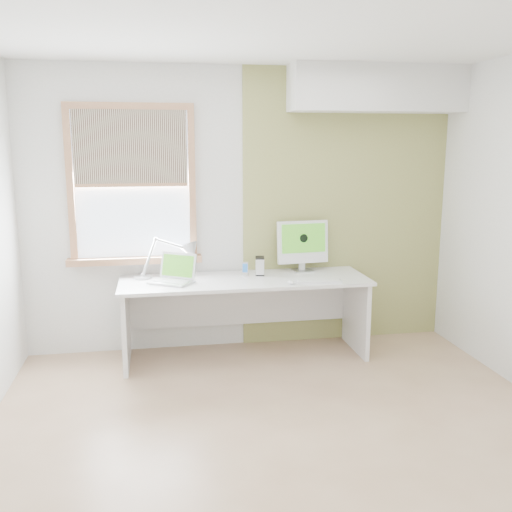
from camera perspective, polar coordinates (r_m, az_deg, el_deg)
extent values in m
cube|color=tan|center=(4.02, 2.76, -17.26)|extent=(4.00, 3.50, 0.02)
cube|color=white|center=(3.60, 3.18, 22.50)|extent=(4.00, 3.50, 0.02)
cube|color=silver|center=(5.30, -1.35, 4.66)|extent=(4.00, 0.02, 2.60)
cube|color=silver|center=(1.96, 14.73, -7.16)|extent=(4.00, 0.02, 2.60)
cube|color=#948A49|center=(5.52, 9.03, 4.79)|extent=(2.00, 0.02, 2.60)
cube|color=white|center=(5.42, 12.10, 16.23)|extent=(1.60, 0.40, 0.42)
cube|color=#A16C4A|center=(5.22, -18.25, 6.77)|extent=(0.06, 0.06, 1.42)
cube|color=#A16C4A|center=(5.18, -6.48, 7.22)|extent=(0.06, 0.06, 1.42)
cube|color=#A16C4A|center=(5.17, -12.71, 14.56)|extent=(1.00, 0.06, 0.06)
cube|color=#A16C4A|center=(5.25, -12.09, -0.41)|extent=(1.20, 0.14, 0.06)
cube|color=#D1E2F9|center=(5.19, -12.38, 7.05)|extent=(1.00, 0.01, 1.30)
cube|color=beige|center=(5.14, -12.55, 10.63)|extent=(0.98, 0.02, 0.65)
cube|color=#A16C4A|center=(5.15, -12.40, 7.01)|extent=(0.98, 0.03, 0.03)
cube|color=silver|center=(5.02, -1.13, -2.49)|extent=(2.20, 0.70, 0.03)
cube|color=silver|center=(5.07, -13.00, -6.93)|extent=(0.04, 0.64, 0.70)
cube|color=silver|center=(5.38, 10.06, -5.76)|extent=(0.04, 0.64, 0.70)
cube|color=silver|center=(5.40, -1.66, -4.43)|extent=(2.08, 0.02, 0.48)
cylinder|color=silver|center=(5.13, -11.35, -2.11)|extent=(0.19, 0.19, 0.02)
sphere|color=silver|center=(5.13, -11.36, -1.93)|extent=(0.06, 0.06, 0.05)
cylinder|color=silver|center=(5.11, -10.73, -0.13)|extent=(0.15, 0.06, 0.33)
sphere|color=silver|center=(5.10, -10.09, 1.68)|extent=(0.05, 0.05, 0.04)
cylinder|color=silver|center=(5.13, -8.47, 1.19)|extent=(0.30, 0.06, 0.13)
sphere|color=silver|center=(5.16, -6.86, 0.71)|extent=(0.04, 0.04, 0.04)
cone|color=silver|center=(5.17, -6.57, 0.43)|extent=(0.26, 0.26, 0.20)
cube|color=silver|center=(4.92, -8.55, -2.61)|extent=(0.42, 0.39, 0.02)
cube|color=#B2B5B7|center=(4.92, -8.55, -2.49)|extent=(0.33, 0.28, 0.00)
cube|color=silver|center=(4.99, -7.87, -0.96)|extent=(0.33, 0.25, 0.23)
cube|color=#39801B|center=(4.99, -7.91, -0.98)|extent=(0.28, 0.21, 0.18)
cylinder|color=silver|center=(5.13, -1.11, -1.90)|extent=(0.08, 0.08, 0.02)
cube|color=silver|center=(5.12, -1.12, -1.21)|extent=(0.05, 0.02, 0.11)
cube|color=#194C99|center=(5.11, -1.12, -1.22)|extent=(0.04, 0.01, 0.08)
cube|color=silver|center=(5.16, 0.39, -1.01)|extent=(0.10, 0.14, 0.16)
cube|color=black|center=(5.14, 0.39, -0.16)|extent=(0.10, 0.14, 0.01)
cube|color=black|center=(5.17, 0.39, -1.84)|extent=(0.10, 0.14, 0.01)
cube|color=silver|center=(5.33, 4.75, -1.48)|extent=(0.19, 0.17, 0.01)
cube|color=silver|center=(5.34, 4.66, -0.55)|extent=(0.06, 0.03, 0.16)
cube|color=white|center=(5.30, 4.73, 1.43)|extent=(0.49, 0.13, 0.40)
cube|color=#39801B|center=(5.26, 4.84, 1.80)|extent=(0.43, 0.07, 0.27)
cylinder|color=black|center=(5.26, 4.85, 1.80)|extent=(0.08, 0.02, 0.08)
cube|color=white|center=(4.92, 6.32, -2.56)|extent=(0.41, 0.16, 0.02)
cube|color=white|center=(4.92, 6.32, -2.47)|extent=(0.38, 0.13, 0.00)
ellipsoid|color=white|center=(4.84, 3.59, -2.66)|extent=(0.06, 0.10, 0.03)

